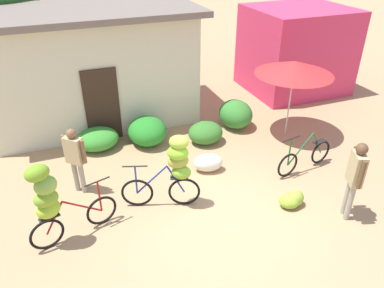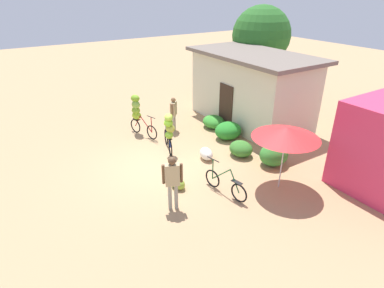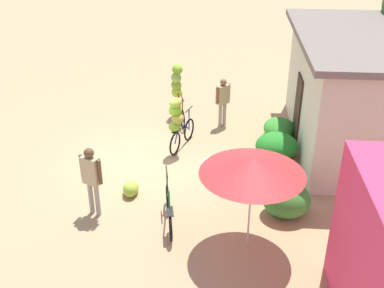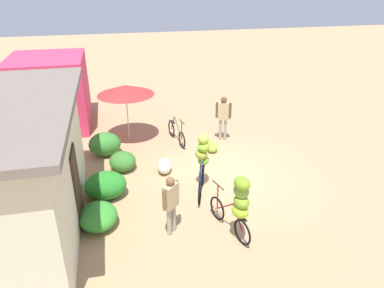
# 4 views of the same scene
# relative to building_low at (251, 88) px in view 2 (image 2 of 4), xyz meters

# --- Properties ---
(ground_plane) EXTENTS (60.00, 60.00, 0.00)m
(ground_plane) POSITION_rel_building_low_xyz_m (1.50, -5.56, -1.63)
(ground_plane) COLOR tan
(building_low) EXTENTS (6.07, 3.30, 3.21)m
(building_low) POSITION_rel_building_low_xyz_m (0.00, 0.00, 0.00)
(building_low) COLOR beige
(building_low) RESTS_ON ground
(tree_behind_building) EXTENTS (3.11, 3.11, 5.02)m
(tree_behind_building) POSITION_rel_building_low_xyz_m (-2.49, 2.76, 1.82)
(tree_behind_building) COLOR brown
(tree_behind_building) RESTS_ON ground
(hedge_bush_front_left) EXTENTS (1.11, 0.94, 0.55)m
(hedge_bush_front_left) POSITION_rel_building_low_xyz_m (-0.29, -1.84, -1.35)
(hedge_bush_front_left) COLOR #378E2F
(hedge_bush_front_left) RESTS_ON ground
(hedge_bush_front_right) EXTENTS (1.02, 1.16, 0.73)m
(hedge_bush_front_right) POSITION_rel_building_low_xyz_m (1.01, -2.03, -1.26)
(hedge_bush_front_right) COLOR #268127
(hedge_bush_front_right) RESTS_ON ground
(hedge_bush_mid) EXTENTS (0.94, 0.83, 0.58)m
(hedge_bush_mid) POSITION_rel_building_low_xyz_m (2.47, -2.56, -1.34)
(hedge_bush_mid) COLOR #37742A
(hedge_bush_mid) RESTS_ON ground
(hedge_bush_by_door) EXTENTS (0.93, 1.08, 0.80)m
(hedge_bush_by_door) POSITION_rel_building_low_xyz_m (3.64, -2.03, -1.23)
(hedge_bush_by_door) COLOR #358030
(hedge_bush_by_door) RESTS_ON ground
(market_umbrella) EXTENTS (2.04, 2.04, 2.10)m
(market_umbrella) POSITION_rel_building_low_xyz_m (4.78, -2.91, 0.29)
(market_umbrella) COLOR beige
(market_umbrella) RESTS_ON ground
(bicycle_leftmost) EXTENTS (1.63, 0.62, 1.73)m
(bicycle_leftmost) POSITION_rel_building_low_xyz_m (-1.47, -5.02, -0.61)
(bicycle_leftmost) COLOR black
(bicycle_leftmost) RESTS_ON ground
(bicycle_near_pile) EXTENTS (1.56, 0.68, 1.66)m
(bicycle_near_pile) POSITION_rel_building_low_xyz_m (0.86, -4.77, -0.65)
(bicycle_near_pile) COLOR black
(bicycle_near_pile) RESTS_ON ground
(bicycle_center_loaded) EXTENTS (1.67, 0.36, 1.02)m
(bicycle_center_loaded) POSITION_rel_building_low_xyz_m (4.15, -4.62, -1.28)
(bicycle_center_loaded) COLOR black
(bicycle_center_loaded) RESTS_ON ground
(banana_pile_on_ground) EXTENTS (0.63, 0.51, 0.36)m
(banana_pile_on_ground) POSITION_rel_building_low_xyz_m (3.11, -5.68, -1.47)
(banana_pile_on_ground) COLOR #8CAF35
(banana_pile_on_ground) RESTS_ON ground
(produce_sack) EXTENTS (0.78, 0.59, 0.44)m
(produce_sack) POSITION_rel_building_low_xyz_m (2.00, -3.84, -1.41)
(produce_sack) COLOR silver
(produce_sack) RESTS_ON ground
(person_vendor) EXTENTS (0.34, 0.54, 1.69)m
(person_vendor) POSITION_rel_building_low_xyz_m (3.94, -6.33, -0.59)
(person_vendor) COLOR gray
(person_vendor) RESTS_ON ground
(person_bystander) EXTENTS (0.43, 0.44, 1.55)m
(person_bystander) POSITION_rel_building_low_xyz_m (-0.93, -3.56, -0.69)
(person_bystander) COLOR gray
(person_bystander) RESTS_ON ground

